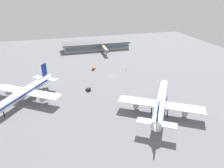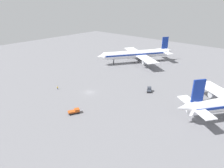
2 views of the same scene
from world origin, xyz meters
The scene contains 8 objects.
ground centered at (0.00, 0.00, 0.00)m, with size 288.00×288.00×0.00m, color slate.
terminal_building centered at (-4.89, -77.94, 4.03)m, with size 72.56×18.49×7.91m.
airplane_at_gate centered at (59.48, 23.90, 6.17)m, with size 40.65×48.11×16.97m.
airplane_taxiing centered at (-11.89, 56.25, 6.23)m, with size 41.78×49.65×17.14m.
baggage_tug centered at (21.12, 19.87, 1.16)m, with size 3.47×3.74×2.30m.
pushback_tractor centered at (10.29, -17.36, 0.97)m, with size 3.71×4.78×1.90m.
ground_crew_worker centered at (-14.57, -8.13, 0.85)m, with size 0.46×0.56×1.67m.
jet_bridge centered at (-9.75, -58.50, 5.14)m, with size 3.21×23.62×6.74m.
Camera 1 is at (39.81, 142.53, 62.15)m, focal length 33.43 mm.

